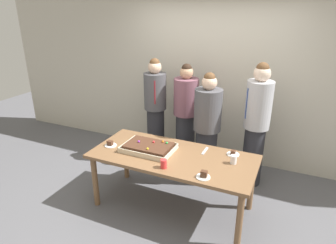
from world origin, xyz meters
name	(u,v)px	position (x,y,z in m)	size (l,w,h in m)	color
ground_plane	(172,206)	(0.00, 0.00, 0.00)	(12.00, 12.00, 0.00)	#5B5B60
interior_back_panel	(214,67)	(0.00, 1.60, 1.50)	(8.00, 0.12, 3.00)	beige
party_table	(173,161)	(0.00, 0.00, 0.65)	(1.96, 0.88, 0.73)	brown
sheet_cake	(149,147)	(-0.32, 0.00, 0.77)	(0.62, 0.43, 0.10)	beige
plated_slice_near_left	(204,175)	(0.49, -0.32, 0.76)	(0.15, 0.15, 0.08)	white
plated_slice_near_right	(110,144)	(-0.82, -0.09, 0.75)	(0.15, 0.15, 0.07)	white
plated_slice_far_left	(233,154)	(0.65, 0.30, 0.75)	(0.15, 0.15, 0.06)	white
drink_cup_nearest	(164,164)	(0.03, -0.31, 0.78)	(0.07, 0.07, 0.10)	red
drink_cup_middle	(234,159)	(0.70, 0.10, 0.78)	(0.07, 0.07, 0.10)	white
cake_server_utensil	(205,151)	(0.32, 0.26, 0.74)	(0.03, 0.20, 0.01)	silver
person_serving_front	(207,129)	(0.19, 0.75, 0.82)	(0.37, 0.37, 1.60)	#28282D
person_green_shirt_behind	(155,110)	(-0.75, 1.04, 0.87)	(0.34, 0.34, 1.67)	#28282D
person_striped_tie_right	(256,124)	(0.80, 0.97, 0.91)	(0.35, 0.35, 1.74)	#28282D
person_far_right_suit	(186,115)	(-0.27, 1.11, 0.83)	(0.37, 0.37, 1.62)	#28282D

